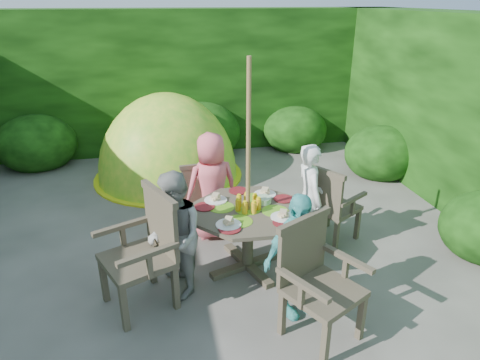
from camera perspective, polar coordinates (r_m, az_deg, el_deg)
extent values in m
plane|color=#4E4B45|center=(4.91, -7.52, -10.02)|extent=(60.00, 60.00, 0.00)
cube|color=black|center=(8.24, -10.29, 12.88)|extent=(9.00, 1.00, 2.50)
cylinder|color=#3B3326|center=(4.52, 1.03, -8.06)|extent=(0.12, 0.12, 0.66)
cube|color=#3B3326|center=(4.68, 1.00, -11.20)|extent=(0.85, 0.38, 0.06)
cube|color=#3B3326|center=(4.68, 1.00, -11.20)|extent=(0.38, 0.85, 0.06)
cylinder|color=#3B3326|center=(4.35, 1.06, -4.14)|extent=(1.53, 1.53, 0.04)
cylinder|color=#66AC1D|center=(4.11, -0.19, -5.53)|extent=(0.27, 0.27, 0.00)
cylinder|color=#66AC1D|center=(4.31, 4.69, -4.12)|extent=(0.27, 0.27, 0.00)
cylinder|color=#66AC1D|center=(4.38, -2.51, -3.64)|extent=(0.27, 0.27, 0.00)
cylinder|color=#66AC1D|center=(4.57, 2.18, -2.41)|extent=(0.27, 0.27, 0.00)
cylinder|color=#66AC1D|center=(4.34, 1.06, -3.89)|extent=(0.27, 0.27, 0.00)
cylinder|color=white|center=(4.64, 3.32, -1.90)|extent=(0.24, 0.24, 0.01)
cylinder|color=white|center=(4.51, -3.27, -2.70)|extent=(0.24, 0.24, 0.01)
cylinder|color=white|center=(4.04, -1.55, -5.97)|extent=(0.24, 0.24, 0.01)
cylinder|color=white|center=(4.19, 5.75, -4.95)|extent=(0.24, 0.24, 0.01)
cylinder|color=red|center=(4.56, 5.82, -2.49)|extent=(0.21, 0.21, 0.01)
cylinder|color=red|center=(4.72, -0.22, -1.42)|extent=(0.21, 0.21, 0.01)
cylinder|color=red|center=(4.38, -4.75, -3.55)|extent=(0.21, 0.21, 0.01)
cylinder|color=red|center=(3.97, -1.38, -6.48)|extent=(0.21, 0.21, 0.01)
cylinder|color=red|center=(4.10, 5.84, -5.65)|extent=(0.21, 0.21, 0.01)
cylinder|color=#51A23E|center=(4.46, 3.06, -2.65)|extent=(0.17, 0.17, 0.06)
cylinder|color=brown|center=(4.17, 1.10, 1.04)|extent=(0.06, 0.06, 2.20)
cube|color=#3B3326|center=(5.12, 12.36, -3.55)|extent=(0.67, 0.68, 0.05)
cube|color=#3B3326|center=(5.28, 15.39, -5.63)|extent=(0.07, 0.07, 0.40)
cube|color=#3B3326|center=(5.48, 11.69, -4.13)|extent=(0.07, 0.07, 0.40)
cube|color=#3B3326|center=(4.96, 12.70, -7.30)|extent=(0.07, 0.07, 0.40)
cube|color=#3B3326|center=(5.17, 8.88, -5.63)|extent=(0.07, 0.07, 0.40)
cube|color=#3B3326|center=(4.84, 11.02, -1.65)|extent=(0.29, 0.45, 0.48)
cube|color=#3B3326|center=(4.92, 14.91, -2.48)|extent=(0.44, 0.29, 0.04)
cube|color=#3B3326|center=(5.17, 10.31, -0.75)|extent=(0.44, 0.29, 0.04)
cube|color=#3B3326|center=(4.04, -13.61, -10.44)|extent=(0.75, 0.76, 0.06)
cube|color=#3B3326|center=(4.31, -17.69, -12.56)|extent=(0.07, 0.07, 0.47)
cube|color=#3B3326|center=(3.92, -15.19, -16.16)|extent=(0.07, 0.07, 0.47)
cube|color=#3B3326|center=(4.44, -11.65, -10.68)|extent=(0.07, 0.07, 0.47)
cube|color=#3B3326|center=(4.07, -8.60, -13.92)|extent=(0.07, 0.07, 0.47)
cube|color=#3B3326|center=(3.97, -10.46, -5.67)|extent=(0.28, 0.55, 0.56)
cube|color=#3B3326|center=(4.16, -15.50, -5.99)|extent=(0.53, 0.28, 0.04)
cube|color=#3B3326|center=(3.69, -12.11, -9.65)|extent=(0.53, 0.28, 0.04)
cube|color=#3B3326|center=(5.41, -5.55, -1.98)|extent=(0.49, 0.48, 0.04)
cube|color=#3B3326|center=(5.70, -3.93, -2.73)|extent=(0.05, 0.05, 0.37)
cube|color=#3B3326|center=(5.64, -7.79, -3.19)|extent=(0.05, 0.05, 0.37)
cube|color=#3B3326|center=(5.36, -3.02, -4.47)|extent=(0.05, 0.05, 0.37)
cube|color=#3B3326|center=(5.30, -7.13, -4.99)|extent=(0.05, 0.05, 0.37)
cube|color=#3B3326|center=(5.12, -5.19, -0.53)|extent=(0.46, 0.07, 0.44)
cube|color=#3B3326|center=(5.38, -3.22, 0.01)|extent=(0.08, 0.44, 0.04)
cube|color=#3B3326|center=(5.31, -8.06, -0.54)|extent=(0.08, 0.44, 0.04)
cube|color=#3B3326|center=(3.67, 11.08, -14.46)|extent=(0.73, 0.73, 0.05)
cube|color=#3B3326|center=(3.57, 11.30, -20.63)|extent=(0.07, 0.07, 0.44)
cube|color=#3B3326|center=(3.87, 15.87, -17.17)|extent=(0.07, 0.07, 0.44)
cube|color=#3B3326|center=(3.79, 5.64, -17.16)|extent=(0.07, 0.07, 0.44)
cube|color=#3B3326|center=(4.07, 10.39, -14.25)|extent=(0.07, 0.07, 0.44)
cube|color=#3B3326|center=(3.64, 8.33, -9.15)|extent=(0.50, 0.30, 0.53)
cube|color=#3B3326|center=(3.37, 8.30, -13.59)|extent=(0.30, 0.49, 0.04)
cube|color=#3B3326|center=(3.74, 14.05, -10.07)|extent=(0.30, 0.49, 0.04)
imported|color=white|center=(4.80, 9.22, -2.38)|extent=(0.31, 0.47, 1.25)
imported|color=#969591|center=(4.06, -8.68, -7.40)|extent=(0.59, 0.69, 1.25)
imported|color=#F06371|center=(4.99, -3.78, -0.85)|extent=(0.70, 0.53, 1.29)
imported|color=#53C3C1|center=(3.83, 7.46, -9.97)|extent=(0.75, 0.54, 1.18)
ellipsoid|color=#66C626|center=(7.04, -9.43, 0.55)|extent=(2.68, 2.68, 2.69)
ellipsoid|color=black|center=(6.38, -7.43, -1.80)|extent=(0.83, 0.57, 0.92)
cylinder|color=yellow|center=(7.04, -9.43, 0.67)|extent=(2.35, 2.35, 0.03)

